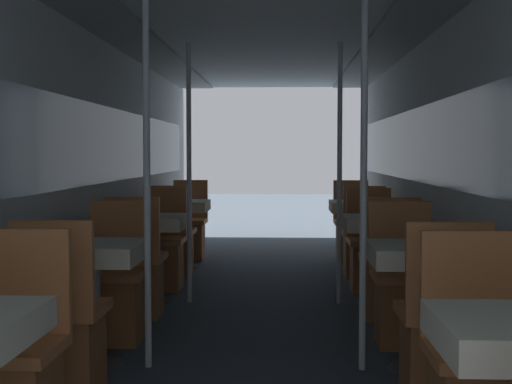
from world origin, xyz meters
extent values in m
cube|color=silver|center=(-1.31, 3.68, 1.08)|extent=(0.05, 10.17, 2.15)
cube|color=#8CB2C6|center=(-1.30, 3.68, 1.32)|extent=(0.03, 9.36, 0.62)
cube|color=silver|center=(1.31, 3.68, 1.08)|extent=(0.05, 10.17, 2.15)
cube|color=#8CB2C6|center=(1.30, 3.68, 1.32)|extent=(0.03, 9.36, 0.62)
cube|color=silver|center=(0.00, 3.68, 2.20)|extent=(2.62, 10.17, 0.04)
cube|color=#999993|center=(-1.08, 3.68, 2.17)|extent=(0.47, 9.76, 0.03)
cube|color=#999993|center=(1.08, 3.68, 2.17)|extent=(0.47, 9.76, 0.03)
cube|color=#D17A42|center=(-0.95, 1.35, 0.45)|extent=(0.41, 0.41, 0.05)
cube|color=#D17A42|center=(-0.95, 1.54, 0.70)|extent=(0.41, 0.04, 0.45)
cylinder|color=#4C4C51|center=(-0.95, 2.62, 0.01)|extent=(0.35, 0.35, 0.01)
cylinder|color=#B7B7BC|center=(-0.95, 2.62, 0.36)|extent=(0.09, 0.09, 0.69)
cube|color=#93704C|center=(-0.95, 2.62, 0.71)|extent=(0.53, 0.53, 0.02)
cube|color=beige|center=(-0.95, 2.62, 0.67)|extent=(0.57, 0.57, 0.11)
cube|color=#9C5B31|center=(-0.95, 2.09, 0.21)|extent=(0.35, 0.35, 0.43)
cube|color=#D17A42|center=(-0.95, 2.09, 0.45)|extent=(0.41, 0.41, 0.05)
cube|color=#D17A42|center=(-0.95, 1.91, 0.70)|extent=(0.41, 0.04, 0.45)
cube|color=#9C5B31|center=(-0.95, 3.16, 0.21)|extent=(0.35, 0.35, 0.43)
cube|color=#D17A42|center=(-0.95, 3.16, 0.45)|extent=(0.41, 0.41, 0.05)
cube|color=#D17A42|center=(-0.95, 3.34, 0.70)|extent=(0.41, 0.04, 0.45)
cylinder|color=silver|center=(-0.62, 2.62, 1.08)|extent=(0.04, 0.04, 2.15)
cylinder|color=#4C4C51|center=(-0.95, 4.43, 0.01)|extent=(0.35, 0.35, 0.01)
cylinder|color=#B7B7BC|center=(-0.95, 4.43, 0.36)|extent=(0.09, 0.09, 0.69)
cube|color=#93704C|center=(-0.95, 4.43, 0.71)|extent=(0.53, 0.53, 0.02)
cube|color=beige|center=(-0.95, 4.43, 0.67)|extent=(0.57, 0.57, 0.11)
cube|color=#9C5B31|center=(-0.95, 3.89, 0.21)|extent=(0.35, 0.35, 0.43)
cube|color=#D17A42|center=(-0.95, 3.89, 0.45)|extent=(0.41, 0.41, 0.05)
cube|color=#D17A42|center=(-0.95, 3.71, 0.70)|extent=(0.41, 0.04, 0.45)
cube|color=#9C5B31|center=(-0.95, 4.96, 0.21)|extent=(0.35, 0.35, 0.43)
cube|color=#D17A42|center=(-0.95, 4.96, 0.45)|extent=(0.41, 0.41, 0.05)
cube|color=#D17A42|center=(-0.95, 5.15, 0.70)|extent=(0.41, 0.04, 0.45)
cylinder|color=silver|center=(-0.62, 4.43, 1.08)|extent=(0.04, 0.04, 2.15)
cylinder|color=#4C4C51|center=(-0.95, 6.23, 0.01)|extent=(0.35, 0.35, 0.01)
cylinder|color=#B7B7BC|center=(-0.95, 6.23, 0.36)|extent=(0.09, 0.09, 0.69)
cube|color=#93704C|center=(-0.95, 6.23, 0.71)|extent=(0.53, 0.53, 0.02)
cube|color=beige|center=(-0.95, 6.23, 0.67)|extent=(0.57, 0.57, 0.11)
cube|color=#9C5B31|center=(-0.95, 5.70, 0.21)|extent=(0.35, 0.35, 0.43)
cube|color=#D17A42|center=(-0.95, 5.70, 0.45)|extent=(0.41, 0.41, 0.05)
cube|color=#D17A42|center=(-0.95, 5.51, 0.70)|extent=(0.41, 0.04, 0.45)
cube|color=#9C5B31|center=(-0.95, 6.77, 0.21)|extent=(0.35, 0.35, 0.43)
cube|color=#D17A42|center=(-0.95, 6.77, 0.45)|extent=(0.41, 0.41, 0.05)
cube|color=#D17A42|center=(-0.95, 6.95, 0.70)|extent=(0.41, 0.04, 0.45)
cube|color=#D17A42|center=(0.95, 1.35, 0.45)|extent=(0.41, 0.41, 0.05)
cube|color=#D17A42|center=(0.95, 1.54, 0.70)|extent=(0.41, 0.04, 0.45)
cylinder|color=#4C4C51|center=(0.95, 2.62, 0.01)|extent=(0.35, 0.35, 0.01)
cylinder|color=#B7B7BC|center=(0.95, 2.62, 0.36)|extent=(0.09, 0.09, 0.69)
cube|color=#93704C|center=(0.95, 2.62, 0.71)|extent=(0.53, 0.53, 0.02)
cube|color=beige|center=(0.95, 2.62, 0.67)|extent=(0.57, 0.57, 0.11)
cube|color=#9C5B31|center=(0.95, 2.09, 0.21)|extent=(0.35, 0.35, 0.43)
cube|color=#D17A42|center=(0.95, 2.09, 0.45)|extent=(0.41, 0.41, 0.05)
cube|color=#D17A42|center=(0.95, 1.91, 0.70)|extent=(0.41, 0.04, 0.45)
cube|color=#9C5B31|center=(0.95, 3.16, 0.21)|extent=(0.35, 0.35, 0.43)
cube|color=#D17A42|center=(0.95, 3.16, 0.45)|extent=(0.41, 0.41, 0.05)
cube|color=#D17A42|center=(0.95, 3.34, 0.70)|extent=(0.41, 0.04, 0.45)
cylinder|color=silver|center=(0.62, 2.62, 1.08)|extent=(0.04, 0.04, 2.15)
cylinder|color=#4C4C51|center=(0.95, 4.43, 0.01)|extent=(0.35, 0.35, 0.01)
cylinder|color=#B7B7BC|center=(0.95, 4.43, 0.36)|extent=(0.09, 0.09, 0.69)
cube|color=#93704C|center=(0.95, 4.43, 0.71)|extent=(0.53, 0.53, 0.02)
cube|color=beige|center=(0.95, 4.43, 0.67)|extent=(0.57, 0.57, 0.11)
cube|color=#9C5B31|center=(0.95, 3.89, 0.21)|extent=(0.35, 0.35, 0.43)
cube|color=#D17A42|center=(0.95, 3.89, 0.45)|extent=(0.41, 0.41, 0.05)
cube|color=#D17A42|center=(0.95, 3.71, 0.70)|extent=(0.41, 0.04, 0.45)
cube|color=#9C5B31|center=(0.95, 4.96, 0.21)|extent=(0.35, 0.35, 0.43)
cube|color=#D17A42|center=(0.95, 4.96, 0.45)|extent=(0.41, 0.41, 0.05)
cube|color=#D17A42|center=(0.95, 5.15, 0.70)|extent=(0.41, 0.04, 0.45)
cylinder|color=silver|center=(0.62, 4.43, 1.08)|extent=(0.04, 0.04, 2.15)
cylinder|color=#4C4C51|center=(0.95, 6.23, 0.01)|extent=(0.35, 0.35, 0.01)
cylinder|color=#B7B7BC|center=(0.95, 6.23, 0.36)|extent=(0.09, 0.09, 0.69)
cube|color=#93704C|center=(0.95, 6.23, 0.71)|extent=(0.53, 0.53, 0.02)
cube|color=beige|center=(0.95, 6.23, 0.67)|extent=(0.57, 0.57, 0.11)
cube|color=#9C5B31|center=(0.95, 5.70, 0.21)|extent=(0.35, 0.35, 0.43)
cube|color=#D17A42|center=(0.95, 5.70, 0.45)|extent=(0.41, 0.41, 0.05)
cube|color=#D17A42|center=(0.95, 5.51, 0.70)|extent=(0.41, 0.04, 0.45)
cube|color=#9C5B31|center=(0.95, 6.77, 0.21)|extent=(0.35, 0.35, 0.43)
cube|color=#D17A42|center=(0.95, 6.77, 0.45)|extent=(0.41, 0.41, 0.05)
cube|color=#D17A42|center=(0.95, 6.95, 0.70)|extent=(0.41, 0.04, 0.45)
camera|label=1|loc=(0.17, -1.45, 1.25)|focal=50.00mm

